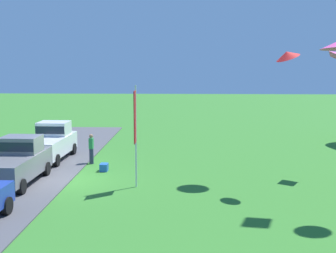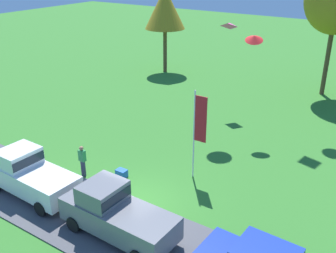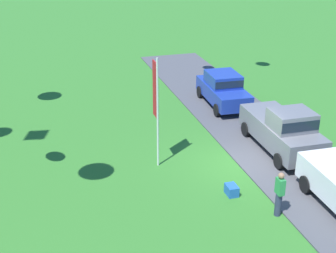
{
  "view_description": "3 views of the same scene",
  "coord_description": "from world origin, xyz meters",
  "views": [
    {
      "loc": [
        22.09,
        5.77,
        5.84
      ],
      "look_at": [
        2.92,
        4.99,
        3.12
      ],
      "focal_mm": 50.0,
      "sensor_mm": 36.0,
      "label": 1
    },
    {
      "loc": [
        9.71,
        -11.98,
        10.68
      ],
      "look_at": [
        -0.4,
        3.24,
        2.57
      ],
      "focal_mm": 42.0,
      "sensor_mm": 36.0,
      "label": 2
    },
    {
      "loc": [
        -16.06,
        8.06,
        9.58
      ],
      "look_at": [
        0.04,
        3.29,
        2.2
      ],
      "focal_mm": 50.0,
      "sensor_mm": 36.0,
      "label": 3
    }
  ],
  "objects": [
    {
      "name": "pavement_strip",
      "position": [
        0.0,
        -2.06,
        0.03
      ],
      "size": [
        36.0,
        4.4,
        0.06
      ],
      "primitive_type": "cube",
      "color": "#4C4C51",
      "rests_on": "ground"
    },
    {
      "name": "ground_plane",
      "position": [
        0.0,
        0.0,
        0.0
      ],
      "size": [
        120.0,
        120.0,
        0.0
      ],
      "primitive_type": "plane",
      "color": "#337528"
    },
    {
      "name": "car_pickup_far_end",
      "position": [
        0.68,
        -2.27,
        1.11
      ],
      "size": [
        5.04,
        2.13,
        2.14
      ],
      "color": "slate",
      "rests_on": "ground"
    },
    {
      "name": "person_on_lawn",
      "position": [
        -3.77,
        0.36,
        0.88
      ],
      "size": [
        0.36,
        0.24,
        1.71
      ],
      "color": "#2D334C",
      "rests_on": "ground"
    },
    {
      "name": "flag_banner",
      "position": [
        1.25,
        3.44,
        2.99
      ],
      "size": [
        0.71,
        0.08,
        4.73
      ],
      "color": "silver",
      "rests_on": "ground"
    },
    {
      "name": "car_sedan_by_flagpole",
      "position": [
        6.8,
        -1.93,
        1.04
      ],
      "size": [
        4.47,
        2.1,
        1.84
      ],
      "color": "#1E389E",
      "rests_on": "ground"
    },
    {
      "name": "cooler_box",
      "position": [
        -2.06,
        1.38,
        0.2
      ],
      "size": [
        0.56,
        0.4,
        0.4
      ],
      "primitive_type": "cube",
      "color": "blue",
      "rests_on": "ground"
    }
  ]
}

